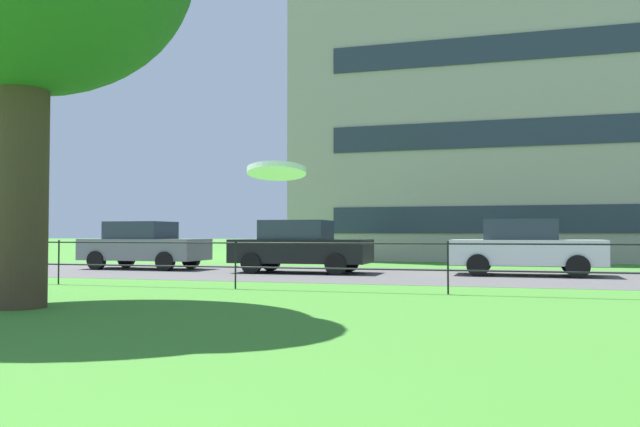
% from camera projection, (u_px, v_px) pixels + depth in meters
% --- Properties ---
extents(street_strip, '(80.00, 7.07, 0.01)m').
position_uv_depth(street_strip, '(385.00, 275.00, 17.69)').
color(street_strip, '#565454').
rests_on(street_strip, ground).
extents(park_fence, '(39.05, 0.04, 1.00)m').
position_uv_depth(park_fence, '(337.00, 257.00, 12.54)').
color(park_fence, black).
rests_on(park_fence, ground).
extents(frisbee, '(0.33, 0.33, 0.07)m').
position_uv_depth(frisbee, '(277.00, 171.00, 2.88)').
color(frisbee, white).
extents(car_grey_right, '(4.03, 1.88, 1.54)m').
position_uv_depth(car_grey_right, '(144.00, 245.00, 20.57)').
color(car_grey_right, slate).
rests_on(car_grey_right, ground).
extents(car_black_far_left, '(4.02, 1.85, 1.54)m').
position_uv_depth(car_black_far_left, '(300.00, 246.00, 18.56)').
color(car_black_far_left, black).
rests_on(car_black_far_left, ground).
extents(car_white_far_right, '(4.02, 1.86, 1.54)m').
position_uv_depth(car_white_far_right, '(525.00, 247.00, 17.36)').
color(car_white_far_right, silver).
rests_on(car_white_far_right, ground).
extents(apartment_building_background, '(26.86, 14.76, 17.63)m').
position_uv_depth(apartment_building_background, '(590.00, 79.00, 31.29)').
color(apartment_building_background, '#ADA393').
rests_on(apartment_building_background, ground).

